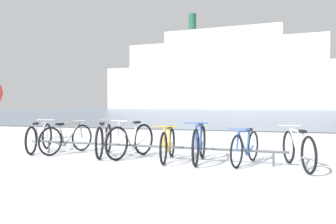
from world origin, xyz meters
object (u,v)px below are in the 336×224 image
Objects in this scene: bicycle_6 at (245,147)px; bicycle_1 at (67,138)px; bicycle_2 at (104,140)px; bicycle_3 at (131,140)px; bicycle_0 at (40,137)px; bicycle_7 at (298,149)px; bicycle_5 at (199,144)px; ferry_ship at (227,76)px; bicycle_4 at (168,144)px.

bicycle_1 is at bearing 174.96° from bicycle_6.
bicycle_3 is (0.69, -0.06, 0.01)m from bicycle_2.
bicycle_1 is at bearing -2.61° from bicycle_0.
bicycle_0 is at bearing 174.57° from bicycle_7.
bicycle_3 reaches higher than bicycle_7.
bicycle_1 reaches higher than bicycle_7.
bicycle_1 is at bearing 172.25° from bicycle_2.
bicycle_5 is 1.02× the size of bicycle_7.
bicycle_6 is 60.87m from ferry_ship.
bicycle_6 is at bearing -4.65° from bicycle_0.
bicycle_7 is 0.03× the size of ferry_ship.
bicycle_2 reaches higher than bicycle_6.
bicycle_3 reaches higher than bicycle_0.
bicycle_6 is 0.03× the size of ferry_ship.
bicycle_4 is 0.96× the size of bicycle_7.
bicycle_5 reaches higher than bicycle_7.
bicycle_3 is 0.03× the size of ferry_ship.
bicycle_0 is 4.15m from bicycle_5.
bicycle_4 is at bearing -179.44° from bicycle_5.
bicycle_0 is 1.05× the size of bicycle_1.
bicycle_5 is 60.80m from ferry_ship.
bicycle_3 reaches higher than bicycle_6.
bicycle_0 is 1.03× the size of bicycle_3.
bicycle_2 is (1.06, -0.14, 0.02)m from bicycle_1.
ferry_ship reaches higher than bicycle_2.
bicycle_2 is 0.99× the size of bicycle_5.
bicycle_2 is at bearing 170.97° from bicycle_4.
bicycle_3 is at bearing -5.16° from bicycle_2.
bicycle_3 reaches higher than bicycle_2.
bicycle_5 is at bearing -178.97° from bicycle_6.
bicycle_1 is 0.99× the size of bicycle_4.
bicycle_4 is 2.56m from bicycle_7.
bicycle_6 is at bearing -5.04° from bicycle_1.
bicycle_3 is at bearing 174.58° from bicycle_7.
bicycle_1 is 1.04× the size of bicycle_6.
bicycle_2 is at bearing -5.54° from bicycle_0.
bicycle_0 is 1.04× the size of bicycle_4.
ferry_ship reaches higher than bicycle_3.
bicycle_2 is 60.41m from ferry_ship.
ferry_ship is at bearing 92.57° from bicycle_2.
bicycle_0 is 1.00× the size of bicycle_7.
bicycle_6 is at bearing -84.42° from ferry_ship.
bicycle_3 is at bearing 168.11° from bicycle_4.
bicycle_1 is 0.95× the size of bicycle_7.
bicycle_5 reaches higher than bicycle_4.
bicycle_3 is 3.48m from bicycle_7.
bicycle_7 is (5.21, -0.53, -0.00)m from bicycle_1.
bicycle_4 is 60.76m from ferry_ship.
bicycle_0 is 0.98× the size of bicycle_5.
bicycle_2 reaches higher than bicycle_4.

